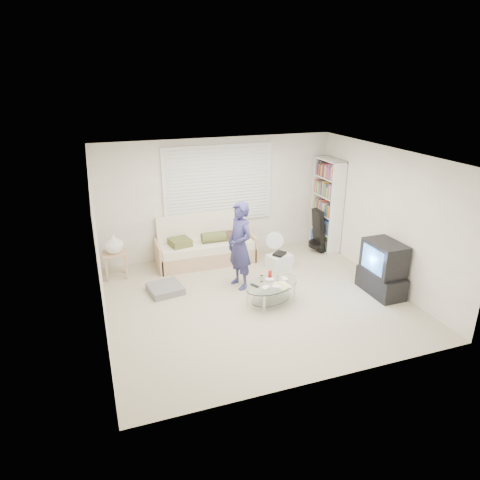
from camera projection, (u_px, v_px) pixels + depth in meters
name	position (u px, v px, depth m)	size (l,w,h in m)	color
ground	(256.00, 300.00, 7.46)	(5.00, 5.00, 0.00)	tan
room_shell	(247.00, 203.00, 7.30)	(5.02, 4.52, 2.51)	beige
window_blinds	(219.00, 184.00, 8.84)	(2.32, 0.08, 1.62)	silver
futon_sofa	(205.00, 247.00, 8.87)	(2.02, 0.82, 0.99)	tan
grey_floor_pillow	(165.00, 289.00, 7.70)	(0.57, 0.57, 0.13)	slate
side_table	(114.00, 245.00, 8.06)	(0.45, 0.36, 0.90)	tan
bookshelf	(327.00, 205.00, 9.35)	(0.32, 0.85, 2.01)	white
guitar_case	(318.00, 234.00, 9.34)	(0.34, 0.35, 0.95)	black
floor_fan	(274.00, 243.00, 8.98)	(0.38, 0.25, 0.62)	white
storage_bin	(279.00, 261.00, 8.64)	(0.54, 0.44, 0.33)	white
tv_unit	(383.00, 269.00, 7.54)	(0.50, 0.89, 0.97)	black
coffee_table	(272.00, 287.00, 7.22)	(1.19, 0.98, 0.50)	silver
standing_person	(240.00, 246.00, 7.65)	(0.59, 0.39, 1.62)	navy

